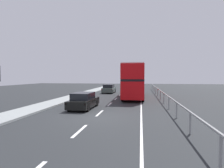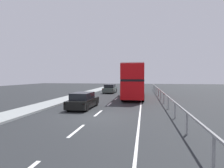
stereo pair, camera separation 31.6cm
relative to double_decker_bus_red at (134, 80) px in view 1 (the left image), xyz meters
name	(u,v)px [view 1 (the left image)]	position (x,y,z in m)	size (l,w,h in m)	color
ground_plane	(96,117)	(-2.14, -12.05, -2.30)	(74.68, 120.00, 0.10)	#24272A
near_sidewalk_kerb	(19,113)	(-7.92, -12.05, -2.18)	(2.28, 80.00, 0.14)	gray
lane_paint_markings	(130,101)	(-0.29, -3.37, -2.25)	(3.23, 46.00, 0.01)	silver
bridge_side_railing	(162,93)	(3.24, -3.05, -1.37)	(0.10, 42.00, 1.09)	gray
double_decker_bus_red	(134,80)	(0.00, 0.00, 0.00)	(2.58, 10.98, 4.20)	red
hatchback_car_near	(84,101)	(-3.94, -9.01, -1.59)	(1.81, 4.27, 1.38)	black
sedan_car_ahead	(109,89)	(-4.36, 6.51, -1.56)	(1.86, 4.15, 1.45)	#40514A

